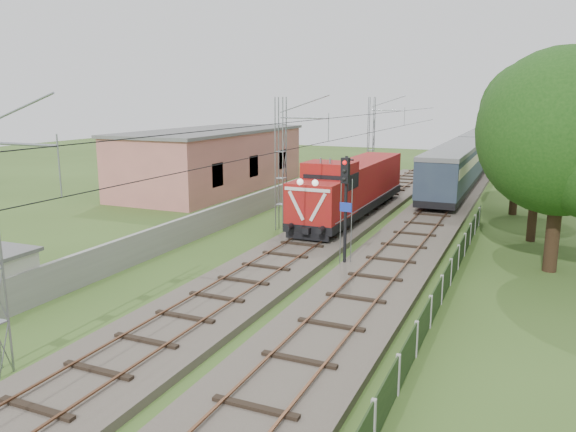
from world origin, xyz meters
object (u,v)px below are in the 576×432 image
at_px(coach_rake, 481,144).
at_px(signal_post, 345,193).
at_px(relay_hut, 2,279).
at_px(locomotive, 352,187).

bearing_deg(coach_rake, signal_post, -92.43).
height_order(coach_rake, relay_hut, coach_rake).
height_order(locomotive, coach_rake, locomotive).
bearing_deg(coach_rake, locomotive, -98.08).
distance_m(locomotive, coach_rake, 35.56).
xyz_separation_m(locomotive, coach_rake, (5.00, 35.20, 0.30)).
bearing_deg(locomotive, relay_hut, -109.45).
bearing_deg(signal_post, locomotive, 105.63).
xyz_separation_m(locomotive, signal_post, (3.04, -10.87, 1.51)).
relative_size(locomotive, coach_rake, 0.25).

